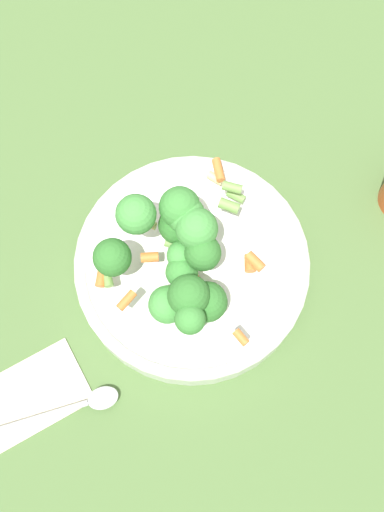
# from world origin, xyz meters

# --- Properties ---
(ground_plane) EXTENTS (3.00, 3.00, 0.00)m
(ground_plane) POSITION_xyz_m (0.00, 0.00, 0.00)
(ground_plane) COLOR #4C6B38
(bowl) EXTENTS (0.28, 0.28, 0.05)m
(bowl) POSITION_xyz_m (0.00, 0.00, 0.03)
(bowl) COLOR white
(bowl) RESTS_ON ground_plane
(pasta_salad) EXTENTS (0.22, 0.19, 0.10)m
(pasta_salad) POSITION_xyz_m (0.02, -0.01, 0.10)
(pasta_salad) COLOR #8CB766
(pasta_salad) RESTS_ON bowl
(napkin) EXTENTS (0.15, 0.14, 0.01)m
(napkin) POSITION_xyz_m (0.21, -0.11, 0.00)
(napkin) COLOR beige
(napkin) RESTS_ON ground_plane
(spoon) EXTENTS (0.12, 0.14, 0.01)m
(spoon) POSITION_xyz_m (0.21, -0.06, 0.01)
(spoon) COLOR silver
(spoon) RESTS_ON napkin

